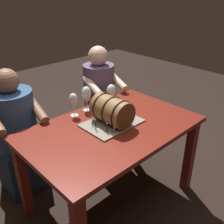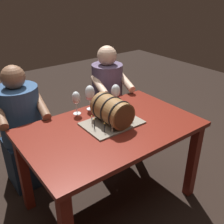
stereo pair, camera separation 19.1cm
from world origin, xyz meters
name	(u,v)px [view 1 (the left image)]	position (x,y,z in m)	size (l,w,h in m)	color
ground_plane	(112,199)	(0.00, 0.00, 0.00)	(8.00, 8.00, 0.00)	black
dining_table	(112,139)	(0.00, 0.00, 0.62)	(1.31, 0.83, 0.73)	maroon
barrel_cake	(112,112)	(0.03, 0.03, 0.83)	(0.43, 0.30, 0.22)	gray
wine_glass_red	(111,92)	(0.26, 0.28, 0.85)	(0.08, 0.08, 0.19)	white
wine_glass_rose	(86,95)	(0.04, 0.34, 0.87)	(0.08, 0.08, 0.21)	white
wine_glass_empty	(73,100)	(-0.10, 0.34, 0.87)	(0.07, 0.07, 0.19)	white
person_seated_left	(17,138)	(-0.46, 0.67, 0.53)	(0.43, 0.51, 1.12)	#1B2D46
person_seated_right	(99,106)	(0.46, 0.67, 0.52)	(0.42, 0.51, 1.15)	#372D40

